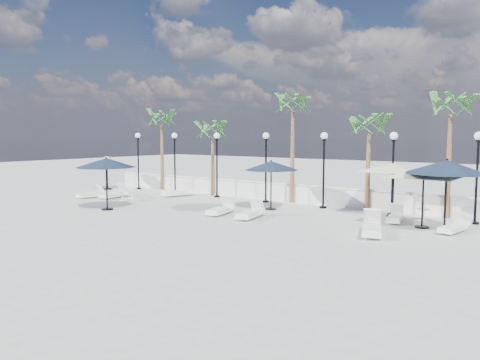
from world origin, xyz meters
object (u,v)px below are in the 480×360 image
Objects in this scene: lounger_2 at (91,194)px; parasol_cream_sq_b at (424,168)px; parasol_navy_mid at (271,166)px; lounger_4 at (220,209)px; lounger_1 at (114,194)px; lounger_6 at (465,219)px; lounger_3 at (250,213)px; lounger_7 at (453,227)px; parasol_navy_right at (447,167)px; lounger_5 at (395,217)px; parasol_navy_left at (106,163)px; parasol_cream_sq_a at (394,164)px; lounger_0 at (178,192)px; parasol_cream_small at (107,160)px; lounger_8 at (372,228)px.

lounger_2 is 18.56m from parasol_cream_sq_b.
lounger_4 is at bearing -111.60° from parasol_navy_mid.
lounger_1 reaches higher than lounger_6.
lounger_3 reaches higher than lounger_7.
lounger_6 is 0.53× the size of parasol_navy_right.
lounger_5 is 0.35× the size of parasol_cream_sq_b.
lounger_5 is 3.31m from parasol_navy_right.
lounger_3 is at bearing -76.33° from parasol_navy_mid.
parasol_navy_left reaches higher than parasol_cream_sq_a.
lounger_6 is at bearing 15.14° from lounger_0.
lounger_2 is 9.84m from lounger_4.
parasol_cream_sq_b reaches higher than lounger_3.
lounger_0 is at bearing 138.07° from lounger_4.
lounger_7 is 0.76× the size of parasol_cream_small.
parasol_navy_right reaches higher than lounger_4.
lounger_3 is (11.54, 0.10, 0.04)m from lounger_2.
lounger_2 is 0.97× the size of lounger_5.
parasol_navy_left is (-12.51, -5.33, 2.11)m from lounger_5.
parasol_navy_right is 0.61× the size of parasol_cream_sq_b.
lounger_6 is (2.50, 1.32, -0.01)m from lounger_5.
parasol_cream_small is at bearing 153.27° from lounger_4.
parasol_navy_right is at bearing 6.80° from lounger_0.
lounger_6 is 0.94× the size of lounger_7.
parasol_cream_small is (-2.72, 3.26, 1.80)m from lounger_2.
lounger_3 reaches higher than lounger_5.
lounger_7 is 22.29m from parasol_cream_small.
parasol_navy_left reaches higher than lounger_7.
lounger_6 is (7.94, 4.31, -0.04)m from lounger_3.
lounger_4 is at bearing 158.61° from lounger_8.
lounger_4 is at bearing -10.84° from lounger_1.
parasol_cream_sq_a is at bearing 134.33° from parasol_cream_sq_b.
lounger_1 reaches higher than lounger_5.
lounger_4 is 3.46m from parasol_navy_mid.
lounger_8 is 0.43× the size of parasol_cream_sq_b.
lounger_3 is 3.35m from parasol_navy_mid.
parasol_navy_right is (14.72, 4.36, 0.16)m from parasol_navy_left.
lounger_8 is 13.06m from parasol_navy_left.
lounger_8 is 0.94× the size of parasol_cream_small.
lounger_0 is 5.10m from lounger_2.
lounger_6 is 0.61× the size of parasol_navy_mid.
lounger_5 is 1.01× the size of lounger_7.
lounger_3 is 0.66× the size of parasol_navy_right.
lounger_7 is (19.48, 2.26, 0.00)m from lounger_2.
lounger_1 reaches higher than lounger_2.
lounger_0 is at bearing -175.92° from lounger_7.
lounger_0 reaches higher than lounger_2.
parasol_navy_right reaches higher than parasol_cream_sq_a.
lounger_7 is 8.82m from parasol_navy_mid.
lounger_0 is 14.01m from lounger_8.
parasol_cream_sq_b is (17.09, 1.78, 2.17)m from lounger_1.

